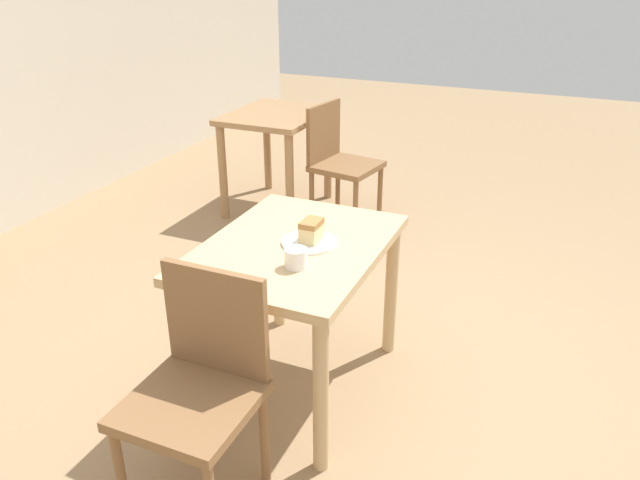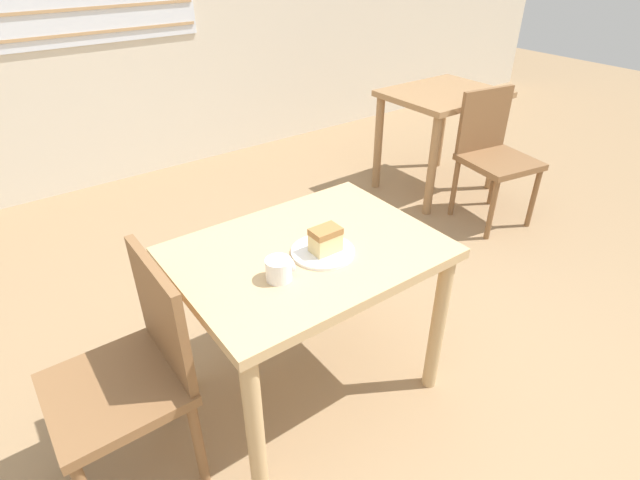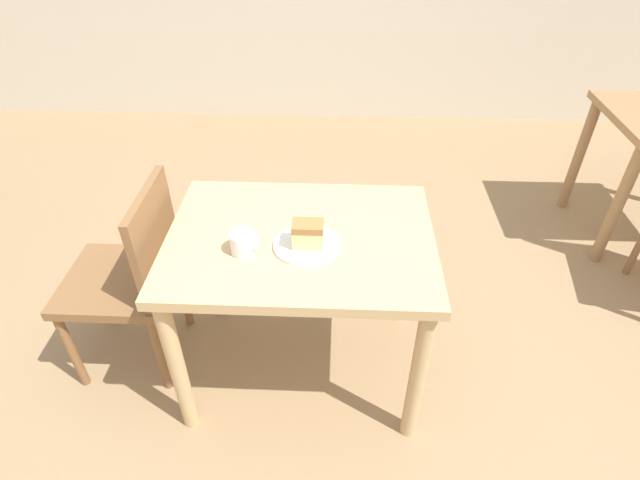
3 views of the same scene
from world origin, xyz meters
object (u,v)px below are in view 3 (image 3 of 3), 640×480
Objects in this scene: chair_near_window at (132,274)px; cake_slice at (308,234)px; plate at (306,245)px; coffee_mug at (244,243)px; dining_table_near at (301,260)px.

cake_slice is at bearing 81.69° from chair_near_window.
coffee_mug is (-0.21, -0.04, 0.03)m from plate.
coffee_mug reaches higher than dining_table_near.
plate is 2.17× the size of cake_slice.
cake_slice is (0.71, -0.10, 0.30)m from chair_near_window.
coffee_mug is (-0.21, -0.03, -0.02)m from cake_slice.
chair_near_window is at bearing 171.69° from cake_slice.
chair_near_window is at bearing 172.20° from plate.
dining_table_near is 4.14× the size of plate.
cake_slice is (0.03, -0.06, 0.17)m from dining_table_near.
plate is 2.41× the size of coffee_mug.
dining_table_near is at bearing 114.02° from plate.
chair_near_window is 3.71× the size of plate.
chair_near_window is at bearing 176.68° from dining_table_near.
dining_table_near is 0.14m from plate.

